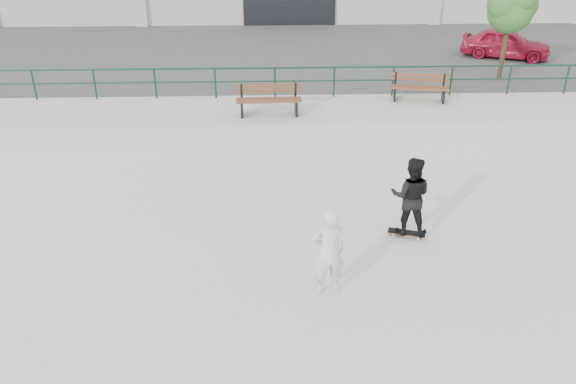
{
  "coord_description": "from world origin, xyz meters",
  "views": [
    {
      "loc": [
        -1.24,
        -7.7,
        6.24
      ],
      "look_at": [
        -0.88,
        2.0,
        1.32
      ],
      "focal_mm": 35.0,
      "sensor_mm": 36.0,
      "label": 1
    }
  ],
  "objects_px": {
    "standing_skater": "(411,196)",
    "seated_skater": "(328,251)",
    "red_car": "(506,43)",
    "skateboard": "(407,233)",
    "tree": "(512,6)",
    "bench_left": "(269,100)",
    "bench_right": "(419,88)"
  },
  "relations": [
    {
      "from": "standing_skater",
      "to": "seated_skater",
      "type": "height_order",
      "value": "standing_skater"
    },
    {
      "from": "red_car",
      "to": "skateboard",
      "type": "bearing_deg",
      "value": 176.87
    },
    {
      "from": "red_car",
      "to": "standing_skater",
      "type": "xyz_separation_m",
      "value": [
        -7.25,
        -13.63,
        -0.17
      ]
    },
    {
      "from": "tree",
      "to": "skateboard",
      "type": "bearing_deg",
      "value": -119.47
    },
    {
      "from": "bench_left",
      "to": "seated_skater",
      "type": "height_order",
      "value": "seated_skater"
    },
    {
      "from": "bench_left",
      "to": "bench_right",
      "type": "relative_size",
      "value": 1.03
    },
    {
      "from": "bench_left",
      "to": "red_car",
      "type": "xyz_separation_m",
      "value": [
        10.12,
        7.06,
        0.16
      ]
    },
    {
      "from": "seated_skater",
      "to": "red_car",
      "type": "bearing_deg",
      "value": -131.34
    },
    {
      "from": "standing_skater",
      "to": "seated_skater",
      "type": "xyz_separation_m",
      "value": [
        -1.89,
        -1.85,
        -0.1
      ]
    },
    {
      "from": "tree",
      "to": "red_car",
      "type": "height_order",
      "value": "tree"
    },
    {
      "from": "red_car",
      "to": "skateboard",
      "type": "xyz_separation_m",
      "value": [
        -7.25,
        -13.63,
        -1.04
      ]
    },
    {
      "from": "bench_left",
      "to": "seated_skater",
      "type": "bearing_deg",
      "value": -85.05
    },
    {
      "from": "tree",
      "to": "standing_skater",
      "type": "relative_size",
      "value": 2.06
    },
    {
      "from": "standing_skater",
      "to": "tree",
      "type": "bearing_deg",
      "value": -103.66
    },
    {
      "from": "red_car",
      "to": "tree",
      "type": "bearing_deg",
      "value": -178.36
    },
    {
      "from": "bench_left",
      "to": "tree",
      "type": "bearing_deg",
      "value": 21.57
    },
    {
      "from": "bench_right",
      "to": "tree",
      "type": "height_order",
      "value": "tree"
    },
    {
      "from": "tree",
      "to": "skateboard",
      "type": "distance_m",
      "value": 12.24
    },
    {
      "from": "tree",
      "to": "skateboard",
      "type": "xyz_separation_m",
      "value": [
        -5.83,
        -10.31,
        -3.08
      ]
    },
    {
      "from": "bench_right",
      "to": "standing_skater",
      "type": "relative_size",
      "value": 1.15
    },
    {
      "from": "bench_right",
      "to": "red_car",
      "type": "bearing_deg",
      "value": 59.28
    },
    {
      "from": "red_car",
      "to": "skateboard",
      "type": "relative_size",
      "value": 4.5
    },
    {
      "from": "bench_right",
      "to": "seated_skater",
      "type": "distance_m",
      "value": 10.47
    },
    {
      "from": "bench_left",
      "to": "tree",
      "type": "relative_size",
      "value": 0.57
    },
    {
      "from": "bench_right",
      "to": "tree",
      "type": "distance_m",
      "value": 4.98
    },
    {
      "from": "bench_left",
      "to": "tree",
      "type": "distance_m",
      "value": 9.72
    },
    {
      "from": "bench_right",
      "to": "red_car",
      "type": "xyz_separation_m",
      "value": [
        5.13,
        5.81,
        0.18
      ]
    },
    {
      "from": "bench_right",
      "to": "skateboard",
      "type": "bearing_deg",
      "value": -94.48
    },
    {
      "from": "bench_left",
      "to": "standing_skater",
      "type": "height_order",
      "value": "standing_skater"
    },
    {
      "from": "standing_skater",
      "to": "red_car",
      "type": "bearing_deg",
      "value": -102.21
    },
    {
      "from": "bench_left",
      "to": "tree",
      "type": "xyz_separation_m",
      "value": [
        8.7,
        3.75,
        2.19
      ]
    },
    {
      "from": "bench_right",
      "to": "seated_skater",
      "type": "relative_size",
      "value": 1.16
    }
  ]
}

